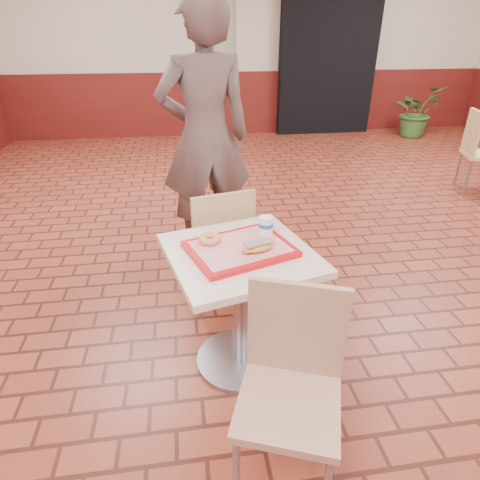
{
  "coord_description": "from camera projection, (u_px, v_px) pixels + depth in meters",
  "views": [
    {
      "loc": [
        -1.27,
        -2.01,
        1.6
      ],
      "look_at": [
        -1.03,
        -0.4,
        0.75
      ],
      "focal_mm": 30.0,
      "sensor_mm": 36.0,
      "label": 1
    }
  ],
  "objects": [
    {
      "name": "room_shell",
      "position": [
        434.0,
        54.0,
        1.97
      ],
      "size": [
        8.01,
        10.01,
        3.01
      ],
      "color": "maroon",
      "rests_on": "ground"
    },
    {
      "name": "wainscot_band",
      "position": [
        397.0,
        234.0,
        2.44
      ],
      "size": [
        8.0,
        10.0,
        1.0
      ],
      "color": "#551410",
      "rests_on": "ground"
    },
    {
      "name": "corridor_doorway",
      "position": [
        327.0,
        64.0,
        6.59
      ],
      "size": [
        1.6,
        0.22,
        2.2
      ],
      "primitive_type": "cube",
      "color": "black",
      "rests_on": "ground"
    },
    {
      "name": "promo_poster",
      "position": [
        217.0,
        30.0,
        6.18
      ],
      "size": [
        0.5,
        0.03,
        1.2
      ],
      "primitive_type": "cube",
      "color": "gray",
      "rests_on": "wainscot_band"
    },
    {
      "name": "main_table",
      "position": [
        240.0,
        291.0,
        1.98
      ],
      "size": [
        0.65,
        0.65,
        0.69
      ],
      "rotation": [
        0.0,
        0.0,
        0.25
      ],
      "color": "beige",
      "rests_on": "ground"
    },
    {
      "name": "chair_main_front",
      "position": [
        291.0,
        378.0,
        1.5
      ],
      "size": [
        0.48,
        0.48,
        0.81
      ],
      "rotation": [
        0.0,
        0.0,
        -0.36
      ],
      "color": "tan",
      "rests_on": "ground"
    },
    {
      "name": "chair_main_back",
      "position": [
        219.0,
        243.0,
        2.44
      ],
      "size": [
        0.45,
        0.45,
        0.81
      ],
      "rotation": [
        0.0,
        0.0,
        3.38
      ],
      "color": "tan",
      "rests_on": "ground"
    },
    {
      "name": "customer",
      "position": [
        205.0,
        138.0,
        2.86
      ],
      "size": [
        0.73,
        0.53,
        1.84
      ],
      "primitive_type": "imported",
      "rotation": [
        0.0,
        0.0,
        3.28
      ],
      "color": "brown",
      "rests_on": "ground"
    },
    {
      "name": "serving_tray",
      "position": [
        240.0,
        249.0,
        1.87
      ],
      "size": [
        0.46,
        0.36,
        0.03
      ],
      "rotation": [
        0.0,
        0.0,
        0.33
      ],
      "color": "red",
      "rests_on": "main_table"
    },
    {
      "name": "ring_donut",
      "position": [
        209.0,
        239.0,
        1.89
      ],
      "size": [
        0.13,
        0.13,
        0.03
      ],
      "primitive_type": "torus",
      "rotation": [
        0.0,
        0.0,
        0.26
      ],
      "color": "#E68B53",
      "rests_on": "serving_tray"
    },
    {
      "name": "long_john_donut",
      "position": [
        257.0,
        247.0,
        1.81
      ],
      "size": [
        0.16,
        0.12,
        0.05
      ],
      "rotation": [
        0.0,
        0.0,
        0.33
      ],
      "color": "gold",
      "rests_on": "serving_tray"
    },
    {
      "name": "paper_cup",
      "position": [
        266.0,
        225.0,
        1.95
      ],
      "size": [
        0.07,
        0.07,
        0.09
      ],
      "rotation": [
        0.0,
        0.0,
        0.04
      ],
      "color": "white",
      "rests_on": "serving_tray"
    },
    {
      "name": "chair_second_left",
      "position": [
        479.0,
        148.0,
        4.28
      ],
      "size": [
        0.51,
        0.51,
        0.87
      ],
      "rotation": [
        0.0,
        0.0,
        1.25
      ],
      "color": "#E3C688",
      "rests_on": "ground"
    },
    {
      "name": "potted_plant",
      "position": [
        416.0,
        111.0,
        6.63
      ],
      "size": [
        0.91,
        0.85,
        0.81
      ],
      "primitive_type": "imported",
      "rotation": [
        0.0,
        0.0,
        0.36
      ],
      "color": "#326528",
      "rests_on": "ground"
    }
  ]
}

